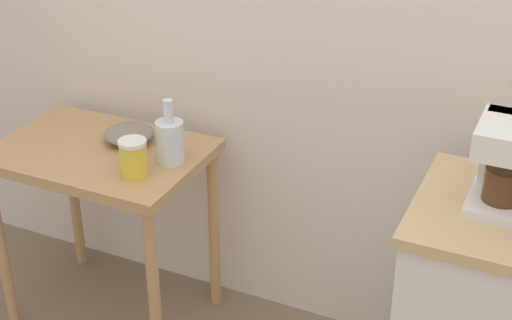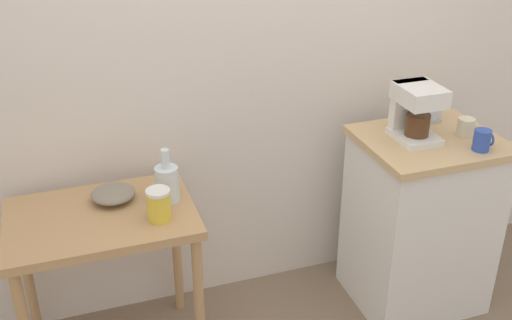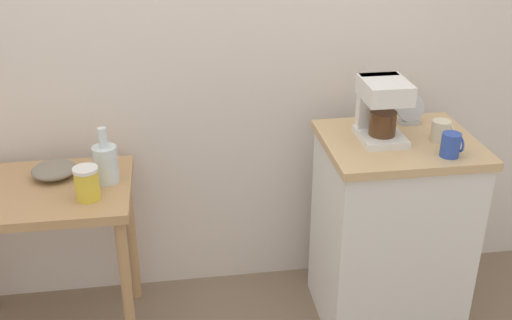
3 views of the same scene
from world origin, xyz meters
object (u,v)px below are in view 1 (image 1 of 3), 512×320
Objects in this scene: bowl_stoneware at (129,134)px; glass_carafe_vase at (170,140)px; coffee_maker at (509,160)px; canister_enamel at (133,158)px.

bowl_stoneware is 0.78× the size of glass_carafe_vase.
coffee_maker is (1.14, -0.06, 0.21)m from glass_carafe_vase.
bowl_stoneware is at bearing 127.04° from canister_enamel.
bowl_stoneware is at bearing 162.41° from glass_carafe_vase.
canister_enamel is at bearing -52.96° from bowl_stoneware.
canister_enamel is 1.22m from coffee_maker.
canister_enamel is (-0.06, -0.14, -0.02)m from glass_carafe_vase.
glass_carafe_vase is 1.16m from coffee_maker.
canister_enamel reaches higher than bowl_stoneware.
glass_carafe_vase is 0.92× the size of coffee_maker.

